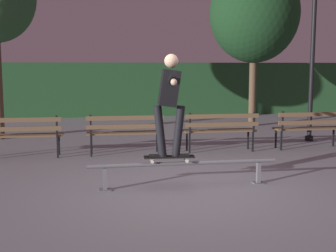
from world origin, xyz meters
The scene contains 11 objects.
ground_plane centered at (0.00, 0.00, 0.00)m, with size 90.00×90.00×0.00m, color gray.
hedge_backdrop centered at (0.00, 10.65, 0.99)m, with size 24.00×1.20×1.98m, color #234C28.
grind_rail centered at (0.00, 0.18, 0.31)m, with size 2.97×0.18×0.40m.
skateboard centered at (-0.23, 0.18, 0.47)m, with size 0.79×0.26×0.09m.
skateboarder centered at (-0.23, 0.18, 1.41)m, with size 0.63×1.41×1.56m.
park_bench_leftmost centered at (-2.80, 2.86, 0.54)m, with size 1.61×0.45×0.88m.
park_bench_left_center centered at (-0.72, 2.86, 0.54)m, with size 1.61×0.45×0.88m.
park_bench_right_center centered at (1.37, 2.86, 0.54)m, with size 1.61×0.45×0.88m.
park_bench_rightmost centered at (3.45, 2.86, 0.54)m, with size 1.61×0.45×0.88m.
tree_far_right centered at (3.53, 6.84, 3.43)m, with size 2.71×2.71×4.94m.
lamp_post_right centered at (3.97, 3.91, 2.48)m, with size 0.32×0.32×3.90m.
Camera 1 is at (-1.38, -6.52, 1.87)m, focal length 48.26 mm.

